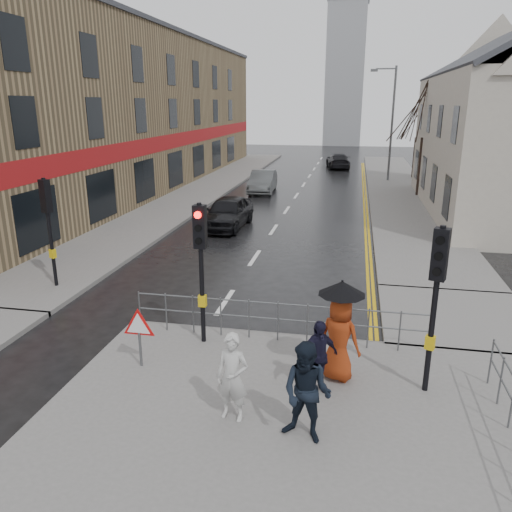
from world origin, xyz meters
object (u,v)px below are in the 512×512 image
at_px(pedestrian_b, 307,393).
at_px(car_mid, 263,182).
at_px(car_parked, 228,212).
at_px(pedestrian_with_umbrella, 340,328).
at_px(pedestrian_a, 232,377).
at_px(pedestrian_d, 318,357).

distance_m(pedestrian_b, car_mid, 25.39).
bearing_deg(car_parked, pedestrian_with_umbrella, -63.84).
xyz_separation_m(pedestrian_b, car_parked, (-5.19, 14.99, -0.30)).
relative_size(car_parked, car_mid, 1.00).
xyz_separation_m(pedestrian_a, car_parked, (-3.83, 14.65, -0.24)).
distance_m(pedestrian_a, pedestrian_b, 1.41).
height_order(pedestrian_d, car_mid, pedestrian_d).
bearing_deg(pedestrian_b, car_parked, 125.04).
relative_size(pedestrian_a, car_parked, 0.39).
bearing_deg(pedestrian_with_umbrella, pedestrian_a, -135.78).
bearing_deg(car_mid, pedestrian_a, -83.74).
relative_size(pedestrian_with_umbrella, car_parked, 0.50).
bearing_deg(pedestrian_d, car_mid, 66.60).
xyz_separation_m(pedestrian_a, pedestrian_d, (1.43, 1.19, -0.08)).
bearing_deg(car_mid, pedestrian_b, -80.82).
bearing_deg(car_mid, car_parked, -92.16).
height_order(pedestrian_b, car_mid, pedestrian_b).
height_order(pedestrian_with_umbrella, pedestrian_d, pedestrian_with_umbrella).
bearing_deg(pedestrian_b, pedestrian_d, 103.32).
height_order(pedestrian_b, pedestrian_with_umbrella, pedestrian_with_umbrella).
relative_size(pedestrian_a, pedestrian_with_umbrella, 0.78).
distance_m(pedestrian_d, car_parked, 14.46).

